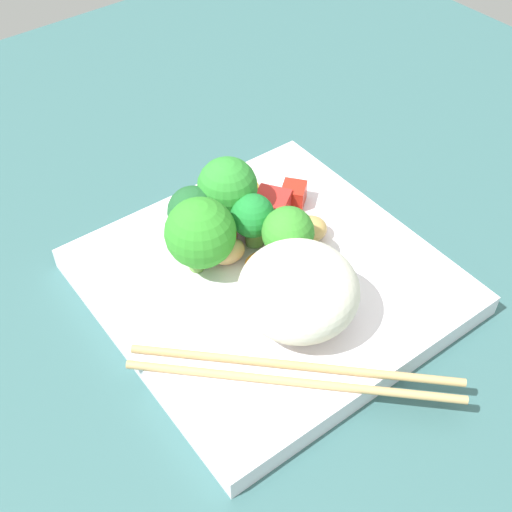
# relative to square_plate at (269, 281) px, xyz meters

# --- Properties ---
(ground_plane) EXTENTS (1.10, 1.10, 0.02)m
(ground_plane) POSITION_rel_square_plate_xyz_m (0.00, 0.00, -0.02)
(ground_plane) COLOR #335D5E
(square_plate) EXTENTS (0.27, 0.27, 0.02)m
(square_plate) POSITION_rel_square_plate_xyz_m (0.00, 0.00, 0.00)
(square_plate) COLOR white
(square_plate) RESTS_ON ground_plane
(rice_mound) EXTENTS (0.12, 0.12, 0.06)m
(rice_mound) POSITION_rel_square_plate_xyz_m (0.01, 0.05, 0.04)
(rice_mound) COLOR white
(rice_mound) RESTS_ON square_plate
(broccoli_floret_0) EXTENTS (0.04, 0.04, 0.05)m
(broccoli_floret_0) POSITION_rel_square_plate_xyz_m (0.02, -0.07, 0.04)
(broccoli_floret_0) COLOR #559D3C
(broccoli_floret_0) RESTS_ON square_plate
(broccoli_floret_1) EXTENTS (0.05, 0.05, 0.07)m
(broccoli_floret_1) POSITION_rel_square_plate_xyz_m (-0.01, -0.07, 0.05)
(broccoli_floret_1) COLOR #639F3E
(broccoli_floret_1) RESTS_ON square_plate
(broccoli_floret_2) EXTENTS (0.04, 0.04, 0.05)m
(broccoli_floret_2) POSITION_rel_square_plate_xyz_m (-0.01, -0.04, 0.04)
(broccoli_floret_2) COLOR #62A04E
(broccoli_floret_2) RESTS_ON square_plate
(broccoli_floret_3) EXTENTS (0.04, 0.04, 0.06)m
(broccoli_floret_3) POSITION_rel_square_plate_xyz_m (-0.02, 0.00, 0.04)
(broccoli_floret_3) COLOR #65AF43
(broccoli_floret_3) RESTS_ON square_plate
(broccoli_floret_4) EXTENTS (0.06, 0.06, 0.07)m
(broccoli_floret_4) POSITION_rel_square_plate_xyz_m (0.04, -0.04, 0.05)
(broccoli_floret_4) COLOR #619441
(broccoli_floret_4) RESTS_ON square_plate
(carrot_slice_0) EXTENTS (0.03, 0.03, 0.00)m
(carrot_slice_0) POSITION_rel_square_plate_xyz_m (0.00, -0.01, 0.01)
(carrot_slice_0) COLOR orange
(carrot_slice_0) RESTS_ON square_plate
(carrot_slice_1) EXTENTS (0.03, 0.03, 0.00)m
(carrot_slice_1) POSITION_rel_square_plate_xyz_m (-0.03, -0.02, 0.01)
(carrot_slice_1) COLOR orange
(carrot_slice_1) RESTS_ON square_plate
(carrot_slice_2) EXTENTS (0.03, 0.03, 0.01)m
(carrot_slice_2) POSITION_rel_square_plate_xyz_m (-0.05, -0.09, 0.01)
(carrot_slice_2) COLOR orange
(carrot_slice_2) RESTS_ON square_plate
(pepper_chunk_0) EXTENTS (0.03, 0.03, 0.02)m
(pepper_chunk_0) POSITION_rel_square_plate_xyz_m (-0.02, -0.09, 0.02)
(pepper_chunk_0) COLOR red
(pepper_chunk_0) RESTS_ON square_plate
(pepper_chunk_1) EXTENTS (0.04, 0.04, 0.02)m
(pepper_chunk_1) POSITION_rel_square_plate_xyz_m (-0.05, -0.05, 0.02)
(pepper_chunk_1) COLOR red
(pepper_chunk_1) RESTS_ON square_plate
(pepper_chunk_2) EXTENTS (0.02, 0.03, 0.02)m
(pepper_chunk_2) POSITION_rel_square_plate_xyz_m (0.01, -0.06, 0.02)
(pepper_chunk_2) COLOR red
(pepper_chunk_2) RESTS_ON square_plate
(pepper_chunk_3) EXTENTS (0.03, 0.03, 0.02)m
(pepper_chunk_3) POSITION_rel_square_plate_xyz_m (-0.07, -0.05, 0.02)
(pepper_chunk_3) COLOR red
(pepper_chunk_3) RESTS_ON square_plate
(chicken_piece_0) EXTENTS (0.03, 0.03, 0.02)m
(chicken_piece_0) POSITION_rel_square_plate_xyz_m (0.02, -0.03, 0.02)
(chicken_piece_0) COLOR tan
(chicken_piece_0) RESTS_ON square_plate
(chicken_piece_1) EXTENTS (0.04, 0.04, 0.02)m
(chicken_piece_1) POSITION_rel_square_plate_xyz_m (-0.05, -0.01, 0.02)
(chicken_piece_1) COLOR tan
(chicken_piece_1) RESTS_ON square_plate
(chopstick_pair) EXTENTS (0.18, 0.19, 0.01)m
(chopstick_pair) POSITION_rel_square_plate_xyz_m (0.05, 0.09, 0.01)
(chopstick_pair) COLOR tan
(chopstick_pair) RESTS_ON square_plate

